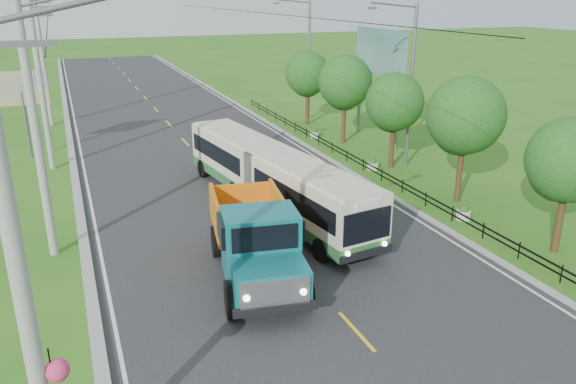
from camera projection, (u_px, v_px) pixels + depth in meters
ground at (356, 332)px, 16.69m from camera, size 240.00×240.00×0.00m
road at (199, 158)px, 34.16m from camera, size 14.00×120.00×0.02m
curb_left at (74, 170)px, 31.62m from camera, size 0.40×120.00×0.15m
curb_right at (307, 146)px, 36.66m from camera, size 0.30×120.00×0.10m
edge_line_left at (84, 170)px, 31.83m from camera, size 0.12×120.00×0.00m
edge_line_right at (300, 147)px, 36.49m from camera, size 0.12×120.00×0.00m
centre_dash at (356, 331)px, 16.68m from camera, size 0.12×2.20×0.00m
railing_right at (363, 166)px, 31.63m from camera, size 0.04×40.00×0.60m
pole_nearest at (23, 279)px, 9.52m from camera, size 3.51×0.44×10.00m
pole_near at (36, 124)px, 19.94m from camera, size 3.51×0.32×10.00m
pole_mid at (41, 79)px, 30.43m from camera, size 3.51×0.32×10.00m
pole_far at (43, 56)px, 40.92m from camera, size 3.51×0.32×10.00m
tree_second at (567, 164)px, 20.83m from camera, size 3.18×3.26×5.30m
tree_third at (464, 119)px, 25.91m from camera, size 3.60×3.62×6.00m
tree_fourth at (394, 105)px, 31.29m from camera, size 3.24×3.31×5.40m
tree_fifth at (345, 85)px, 36.45m from camera, size 3.48×3.52×5.80m
tree_back at (308, 76)px, 41.76m from camera, size 3.30×3.36×5.50m
streetlight_mid at (409, 81)px, 31.00m from camera, size 3.02×0.20×9.07m
streetlight_far at (307, 56)px, 43.24m from camera, size 3.02×0.20×9.07m
planter_near at (463, 213)px, 24.85m from camera, size 0.64×0.64×0.67m
planter_mid at (373, 165)px, 31.84m from camera, size 0.64×0.64×0.67m
planter_far at (314, 134)px, 38.83m from camera, size 0.64×0.64×0.67m
billboard_left at (22, 94)px, 33.03m from camera, size 3.00×0.20×5.20m
billboard_right at (380, 60)px, 36.68m from camera, size 0.24×6.00×7.30m
bus at (272, 174)px, 25.68m from camera, size 4.26×14.40×2.75m
dump_truck at (256, 235)px, 19.33m from camera, size 3.61×7.12×2.86m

